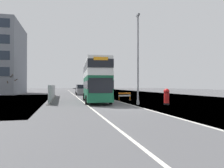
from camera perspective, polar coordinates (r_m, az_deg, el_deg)
ground at (r=19.03m, az=3.68°, el=-6.68°), size 140.00×280.00×0.10m
double_decker_bus at (r=25.62m, az=-4.50°, el=1.01°), size 3.31×10.92×5.01m
lamppost_foreground at (r=22.16m, az=7.12°, el=6.07°), size 0.29×0.70×9.54m
red_pillar_postbox at (r=22.62m, az=14.71°, el=-3.17°), size 0.61×0.61×1.71m
roadworks_barrier at (r=28.18m, az=3.46°, el=-3.15°), size 1.86×0.77×1.08m
construction_site_fence at (r=32.39m, az=-15.96°, el=-2.19°), size 0.44×20.60×2.12m
car_oncoming_near at (r=44.62m, az=-8.46°, el=-1.72°), size 2.08×3.95×2.16m
car_receding_mid at (r=52.19m, az=-8.85°, el=-1.48°), size 1.99×4.02×2.24m
bare_tree_far_verge_near at (r=49.11m, az=-26.52°, el=-0.22°), size 3.50×2.99×4.39m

